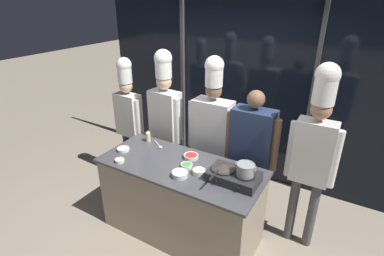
# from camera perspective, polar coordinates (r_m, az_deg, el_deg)

# --- Properties ---
(ground_plane) EXTENTS (24.00, 24.00, 0.00)m
(ground_plane) POSITION_cam_1_polar(r_m,az_deg,el_deg) (3.86, -2.01, -18.99)
(ground_plane) COLOR gray
(window_wall_back) EXTENTS (4.65, 0.09, 2.70)m
(window_wall_back) POSITION_cam_1_polar(r_m,az_deg,el_deg) (4.49, 9.35, 7.22)
(window_wall_back) COLOR black
(window_wall_back) RESTS_ON ground_plane
(demo_counter) EXTENTS (1.83, 0.80, 0.93)m
(demo_counter) POSITION_cam_1_polar(r_m,az_deg,el_deg) (3.56, -2.12, -13.51)
(demo_counter) COLOR gray
(demo_counter) RESTS_ON ground_plane
(portable_stove) EXTENTS (0.51, 0.33, 0.11)m
(portable_stove) POSITION_cam_1_polar(r_m,az_deg,el_deg) (3.04, 7.92, -9.10)
(portable_stove) COLOR #28282B
(portable_stove) RESTS_ON demo_counter
(frying_pan) EXTENTS (0.25, 0.43, 0.05)m
(frying_pan) POSITION_cam_1_polar(r_m,az_deg,el_deg) (3.03, 5.95, -7.28)
(frying_pan) COLOR #38332D
(frying_pan) RESTS_ON portable_stove
(stock_pot) EXTENTS (0.20, 0.18, 0.12)m
(stock_pot) POSITION_cam_1_polar(r_m,az_deg,el_deg) (2.94, 10.15, -7.72)
(stock_pot) COLOR #93969B
(stock_pot) RESTS_ON portable_stove
(squeeze_bottle_oil) EXTENTS (0.06, 0.06, 0.15)m
(squeeze_bottle_oil) POSITION_cam_1_polar(r_m,az_deg,el_deg) (3.80, -8.37, -1.54)
(squeeze_bottle_oil) COLOR beige
(squeeze_bottle_oil) RESTS_ON demo_counter
(prep_bowl_garlic) EXTENTS (0.17, 0.17, 0.06)m
(prep_bowl_garlic) POSITION_cam_1_polar(r_m,az_deg,el_deg) (3.09, -2.33, -8.70)
(prep_bowl_garlic) COLOR white
(prep_bowl_garlic) RESTS_ON demo_counter
(prep_bowl_scallions) EXTENTS (0.13, 0.13, 0.04)m
(prep_bowl_scallions) POSITION_cam_1_polar(r_m,az_deg,el_deg) (3.25, -1.03, -7.11)
(prep_bowl_scallions) COLOR white
(prep_bowl_scallions) RESTS_ON demo_counter
(prep_bowl_bell_pepper) EXTENTS (0.17, 0.17, 0.04)m
(prep_bowl_bell_pepper) POSITION_cam_1_polar(r_m,az_deg,el_deg) (3.41, -0.19, -5.38)
(prep_bowl_bell_pepper) COLOR white
(prep_bowl_bell_pepper) RESTS_ON demo_counter
(prep_bowl_noodles) EXTENTS (0.14, 0.14, 0.05)m
(prep_bowl_noodles) POSITION_cam_1_polar(r_m,az_deg,el_deg) (3.13, 1.34, -8.25)
(prep_bowl_noodles) COLOR white
(prep_bowl_noodles) RESTS_ON demo_counter
(prep_bowl_chicken) EXTENTS (0.11, 0.11, 0.04)m
(prep_bowl_chicken) POSITION_cam_1_polar(r_m,az_deg,el_deg) (3.44, -13.63, -5.99)
(prep_bowl_chicken) COLOR white
(prep_bowl_chicken) RESTS_ON demo_counter
(prep_bowl_bean_sprouts) EXTENTS (0.15, 0.15, 0.03)m
(prep_bowl_bean_sprouts) POSITION_cam_1_polar(r_m,az_deg,el_deg) (3.66, -12.97, -3.93)
(prep_bowl_bean_sprouts) COLOR white
(prep_bowl_bean_sprouts) RESTS_ON demo_counter
(serving_spoon_slotted) EXTENTS (0.22, 0.15, 0.02)m
(serving_spoon_slotted) POSITION_cam_1_polar(r_m,az_deg,el_deg) (3.69, -6.26, -3.39)
(serving_spoon_slotted) COLOR #B2B5BA
(serving_spoon_slotted) RESTS_ON demo_counter
(chef_head) EXTENTS (0.49, 0.21, 1.88)m
(chef_head) POSITION_cam_1_polar(r_m,az_deg,el_deg) (4.34, -12.07, 3.02)
(chef_head) COLOR #2D3856
(chef_head) RESTS_ON ground_plane
(chef_sous) EXTENTS (0.54, 0.25, 2.03)m
(chef_sous) POSITION_cam_1_polar(r_m,az_deg,el_deg) (3.97, -5.16, 2.86)
(chef_sous) COLOR #4C4C51
(chef_sous) RESTS_ON ground_plane
(chef_line) EXTENTS (0.63, 0.25, 2.01)m
(chef_line) POSITION_cam_1_polar(r_m,az_deg,el_deg) (3.69, 3.90, 0.25)
(chef_line) COLOR #4C4C51
(chef_line) RESTS_ON ground_plane
(person_guest) EXTENTS (0.63, 0.26, 1.71)m
(person_guest) POSITION_cam_1_polar(r_m,az_deg,el_deg) (3.52, 11.26, -3.59)
(person_guest) COLOR #2D3856
(person_guest) RESTS_ON ground_plane
(chef_pastry) EXTENTS (0.51, 0.23, 2.09)m
(chef_pastry) POSITION_cam_1_polar(r_m,az_deg,el_deg) (3.25, 22.27, -3.07)
(chef_pastry) COLOR #4C4C51
(chef_pastry) RESTS_ON ground_plane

